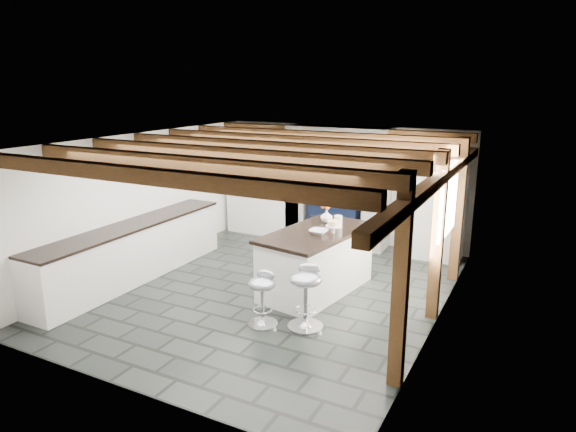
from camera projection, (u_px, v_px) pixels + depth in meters
The scene contains 6 objects.
ground at pixel (270, 290), 7.93m from camera, with size 6.00×6.00×0.00m, color black.
room_shell at pixel (279, 200), 9.15m from camera, with size 6.00×6.03×6.00m.
range_cooker at pixel (336, 220), 10.12m from camera, with size 1.00×0.63×0.99m.
kitchen_island at pixel (316, 260), 7.78m from camera, with size 1.30×2.07×1.28m.
bar_stool_near at pixel (306, 289), 6.59m from camera, with size 0.54×0.54×0.87m.
bar_stool_far at pixel (263, 292), 6.68m from camera, with size 0.40×0.40×0.74m.
Camera 1 is at (3.63, -6.44, 3.12)m, focal length 32.00 mm.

